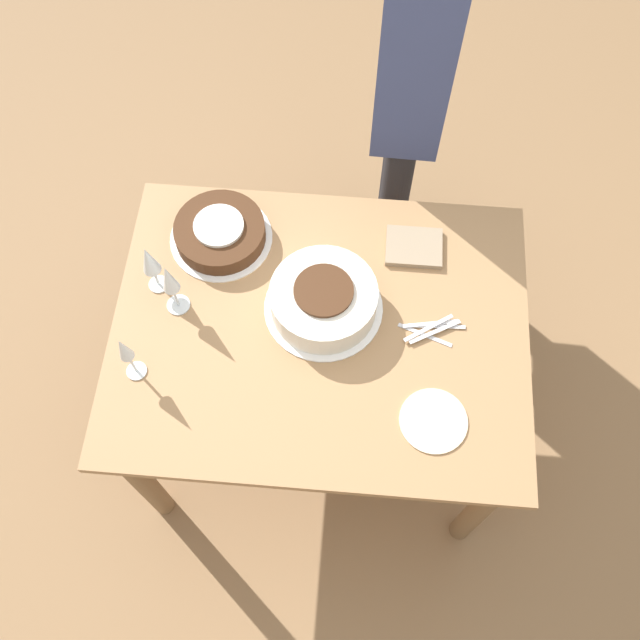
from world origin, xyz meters
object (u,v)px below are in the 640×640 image
object	(u,v)px
cake_center_white	(324,300)
person_cutting	(412,68)
cake_front_chocolate	(220,232)
wine_glass_far	(149,261)
wine_glass_near	(125,351)
wine_glass_extra	(169,281)

from	to	relation	value
cake_center_white	person_cutting	world-z (taller)	person_cutting
cake_front_chocolate	wine_glass_far	distance (m)	0.27
cake_center_white	cake_front_chocolate	world-z (taller)	cake_center_white
cake_center_white	cake_front_chocolate	xyz separation A→B (m)	(0.34, -0.22, -0.02)
wine_glass_near	wine_glass_far	bearing A→B (deg)	-92.24
cake_front_chocolate	wine_glass_far	xyz separation A→B (m)	(0.17, 0.18, 0.11)
wine_glass_near	person_cutting	distance (m)	1.26
cake_front_chocolate	wine_glass_far	size ratio (longest dim) A/B	1.58
cake_center_white	wine_glass_far	bearing A→B (deg)	-4.34
cake_center_white	person_cutting	bearing A→B (deg)	-106.38
wine_glass_far	person_cutting	bearing A→B (deg)	-135.64
wine_glass_extra	cake_center_white	bearing A→B (deg)	-176.47
cake_front_chocolate	wine_glass_extra	bearing A→B (deg)	69.18
cake_center_white	person_cutting	size ratio (longest dim) A/B	0.21
wine_glass_near	cake_front_chocolate	bearing A→B (deg)	-110.72
wine_glass_near	person_cutting	xyz separation A→B (m)	(-0.74, -1.01, 0.10)
wine_glass_far	cake_center_white	bearing A→B (deg)	175.66
wine_glass_far	wine_glass_extra	size ratio (longest dim) A/B	0.92
wine_glass_near	person_cutting	size ratio (longest dim) A/B	0.12
cake_center_white	wine_glass_near	xyz separation A→B (m)	(0.52, 0.25, 0.09)
cake_center_white	wine_glass_near	distance (m)	0.59
wine_glass_near	wine_glass_extra	world-z (taller)	wine_glass_extra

